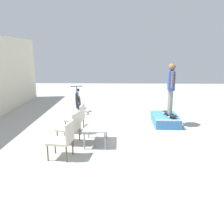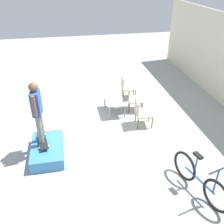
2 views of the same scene
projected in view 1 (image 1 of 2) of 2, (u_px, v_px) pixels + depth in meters
ground_plane at (132, 132)px, 7.68m from camera, size 24.00×24.00×0.00m
skate_ramp_box at (165, 120)px, 8.45m from camera, size 1.37×0.82×0.34m
skateboard_on_ramp at (169, 114)px, 8.25m from camera, size 0.87×0.35×0.07m
person_skater at (171, 85)px, 8.03m from camera, size 0.57×0.23×1.63m
coffee_table at (96, 128)px, 6.62m from camera, size 0.98×0.62×0.47m
patio_chair_left at (64, 138)px, 5.68m from camera, size 0.58×0.58×0.86m
patio_chair_center at (71, 126)px, 6.60m from camera, size 0.63×0.63×0.86m
patio_chair_right at (77, 117)px, 7.55m from camera, size 0.57×0.57×0.86m
bicycle at (78, 102)px, 10.35m from camera, size 1.63×0.60×0.99m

